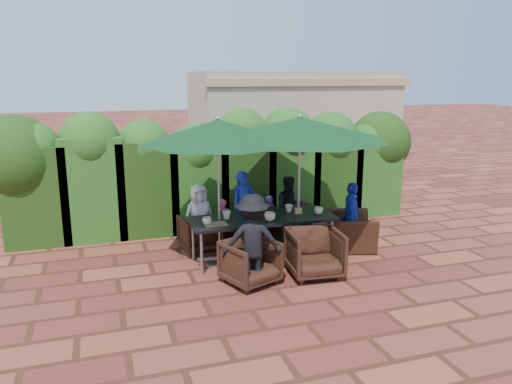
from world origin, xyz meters
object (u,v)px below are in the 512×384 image
object	(u,v)px
umbrella_right	(300,129)
chair_far_mid	(241,224)
dining_table	(262,221)
chair_far_right	(284,218)
chair_near_right	(315,251)
umbrella_left	(218,132)
chair_near_left	(250,260)
chair_end_right	(350,225)
chair_far_left	(200,231)

from	to	relation	value
umbrella_right	chair_far_mid	xyz separation A→B (m)	(-0.77, 0.94, -1.84)
dining_table	chair_far_right	size ratio (longest dim) A/B	3.10
chair_near_right	chair_far_mid	bearing A→B (deg)	114.84
umbrella_left	chair_near_left	distance (m)	2.07
umbrella_right	chair_end_right	bearing A→B (deg)	3.93
chair_far_left	chair_near_right	size ratio (longest dim) A/B	0.85
chair_far_left	chair_end_right	distance (m)	2.73
chair_far_left	chair_far_mid	distance (m)	0.81
umbrella_left	umbrella_right	size ratio (longest dim) A/B	0.83
chair_far_mid	chair_far_right	world-z (taller)	chair_far_right
umbrella_right	chair_near_right	distance (m)	2.05
chair_far_right	dining_table	bearing A→B (deg)	27.00
chair_far_mid	chair_near_right	xyz separation A→B (m)	(0.65, -1.90, 0.04)
chair_far_left	chair_near_right	bearing A→B (deg)	121.88
chair_far_right	umbrella_left	bearing A→B (deg)	7.97
umbrella_right	umbrella_left	bearing A→B (deg)	-179.16
umbrella_left	chair_far_left	bearing A→B (deg)	100.98
umbrella_right	chair_far_mid	world-z (taller)	umbrella_right
chair_near_left	umbrella_right	bearing A→B (deg)	17.76
dining_table	chair_near_left	bearing A→B (deg)	-118.55
chair_far_mid	chair_end_right	xyz separation A→B (m)	(1.82, -0.87, 0.04)
chair_far_left	chair_end_right	size ratio (longest dim) A/B	0.73
chair_far_left	chair_far_mid	world-z (taller)	chair_far_mid
umbrella_right	chair_end_right	size ratio (longest dim) A/B	3.15
chair_near_left	chair_near_right	size ratio (longest dim) A/B	0.91
umbrella_left	dining_table	bearing A→B (deg)	0.13
chair_far_mid	chair_end_right	bearing A→B (deg)	176.37
chair_near_right	chair_end_right	size ratio (longest dim) A/B	0.86
umbrella_left	chair_far_right	bearing A→B (deg)	32.85
chair_end_right	umbrella_left	bearing A→B (deg)	109.04
dining_table	chair_far_left	world-z (taller)	dining_table
chair_far_left	chair_far_right	bearing A→B (deg)	177.10
chair_far_right	chair_near_left	xyz separation A→B (m)	(-1.26, -1.89, -0.02)
dining_table	chair_far_left	size ratio (longest dim) A/B	3.53
dining_table	umbrella_right	size ratio (longest dim) A/B	0.82
chair_end_right	chair_far_mid	bearing A→B (deg)	81.36
dining_table	chair_far_left	bearing A→B (deg)	137.38
umbrella_right	chair_far_left	distance (m)	2.57
chair_far_mid	chair_end_right	distance (m)	2.02
dining_table	chair_far_right	world-z (taller)	chair_far_right
chair_far_mid	umbrella_right	bearing A→B (deg)	151.02
chair_near_left	chair_near_right	bearing A→B (deg)	-22.17
chair_end_right	chair_near_left	bearing A→B (deg)	131.32
dining_table	chair_end_right	world-z (taller)	chair_end_right
umbrella_right	chair_near_left	world-z (taller)	umbrella_right
chair_far_mid	chair_near_right	distance (m)	2.00
umbrella_left	chair_far_right	xyz separation A→B (m)	(1.51, 0.97, -1.82)
chair_far_mid	chair_far_right	xyz separation A→B (m)	(0.86, 0.01, 0.02)
chair_far_left	chair_far_right	distance (m)	1.68
chair_near_right	chair_far_right	bearing A→B (deg)	89.49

